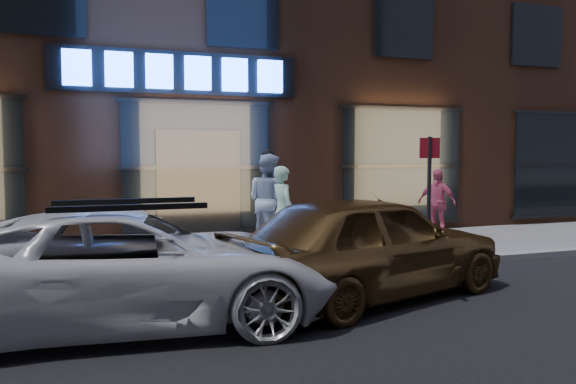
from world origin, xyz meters
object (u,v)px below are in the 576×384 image
Objects in this scene: passerby at (437,203)px; white_suv at (129,267)px; man_cap at (268,200)px; gold_sedan at (368,245)px; man_bowtie at (283,210)px; sign_post at (429,187)px.

passerby reaches higher than white_suv.
gold_sedan is (0.02, -4.41, -0.25)m from man_cap.
man_cap is 4.41m from gold_sedan.
gold_sedan reaches higher than white_suv.
man_bowtie is 0.36× the size of white_suv.
passerby is at bearing -52.54° from white_suv.
man_bowtie reaches higher than passerby.
man_cap is at bearing -121.94° from passerby.
gold_sedan is (-4.01, -4.39, -0.07)m from passerby.
sign_post reaches higher than white_suv.
sign_post is at bearing -173.73° from man_cap.
passerby is at bearing 69.02° from sign_post.
man_cap is 4.04m from passerby.
white_suv is (-3.01, -3.60, -0.18)m from man_bowtie.
passerby is 3.34m from sign_post.
passerby is 5.95m from gold_sedan.
man_cap is at bearing -10.89° from man_bowtie.
gold_sedan is at bearing 148.70° from man_cap.
man_bowtie is at bearing 147.60° from man_cap.
man_bowtie is 3.41m from gold_sedan.
sign_post reaches higher than man_cap.
passerby reaches higher than gold_sedan.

